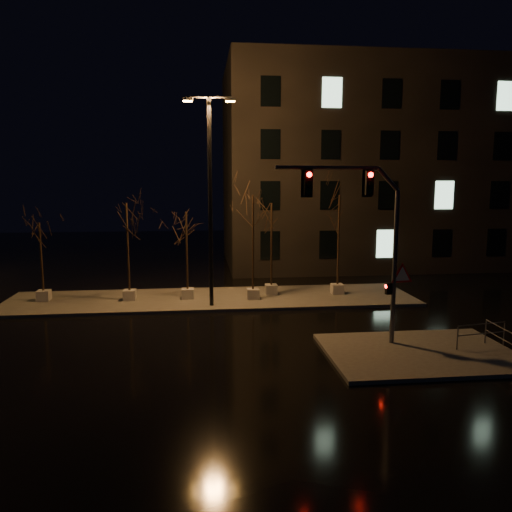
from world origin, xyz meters
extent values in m
plane|color=black|center=(0.00, 0.00, 0.00)|extent=(90.00, 90.00, 0.00)
cube|color=#4D4B45|center=(0.00, 6.00, 0.07)|extent=(22.00, 5.00, 0.15)
cube|color=#4D4B45|center=(7.50, -3.50, 0.07)|extent=(7.00, 5.00, 0.15)
cube|color=black|center=(14.00, 18.00, 7.50)|extent=(25.00, 12.00, 15.00)
cube|color=#AAA79E|center=(-8.94, 6.36, 0.43)|extent=(0.65, 0.65, 0.55)
cylinder|color=black|center=(-8.94, 6.36, 2.50)|extent=(0.11, 0.11, 3.61)
cube|color=#AAA79E|center=(-4.41, 5.97, 0.43)|extent=(0.65, 0.65, 0.55)
cylinder|color=black|center=(-4.41, 5.97, 3.01)|extent=(0.11, 0.11, 4.62)
cube|color=#AAA79E|center=(-1.34, 5.95, 0.43)|extent=(0.65, 0.65, 0.55)
cylinder|color=black|center=(-1.34, 5.95, 2.77)|extent=(0.11, 0.11, 4.14)
cube|color=#AAA79E|center=(2.17, 5.50, 0.43)|extent=(0.65, 0.65, 0.55)
cylinder|color=black|center=(2.17, 5.50, 3.21)|extent=(0.11, 0.11, 5.02)
cube|color=#AAA79E|center=(3.31, 6.51, 0.43)|extent=(0.65, 0.65, 0.55)
cylinder|color=black|center=(3.31, 6.51, 2.98)|extent=(0.11, 0.11, 4.55)
cube|color=#AAA79E|center=(7.02, 6.19, 0.43)|extent=(0.65, 0.65, 0.55)
cylinder|color=black|center=(7.02, 6.19, 3.20)|extent=(0.11, 0.11, 4.99)
cylinder|color=#55575C|center=(6.81, -2.43, 3.12)|extent=(0.18, 0.18, 5.94)
cylinder|color=#55575C|center=(4.02, -2.76, 6.92)|extent=(3.95, 0.61, 0.14)
cube|color=black|center=(5.63, -2.57, 6.38)|extent=(0.32, 0.25, 0.89)
cube|color=black|center=(3.27, -2.85, 6.38)|extent=(0.32, 0.25, 0.89)
cube|color=black|center=(6.60, -2.45, 2.33)|extent=(0.24, 0.20, 0.45)
cone|color=red|center=(7.11, -2.44, 2.82)|extent=(1.03, 0.15, 1.03)
sphere|color=#FF0C07|center=(6.81, -2.43, 6.68)|extent=(0.18, 0.18, 0.18)
cylinder|color=black|center=(-0.09, 4.35, 5.30)|extent=(0.21, 0.21, 10.30)
cylinder|color=black|center=(-0.09, 4.35, 10.45)|extent=(2.27, 0.27, 0.10)
cube|color=#FC9D32|center=(-1.12, 4.43, 10.30)|extent=(0.54, 0.33, 0.21)
cube|color=#FC9D32|center=(0.94, 4.27, 10.30)|extent=(0.54, 0.33, 0.21)
cylinder|color=#55575C|center=(8.96, -3.50, 0.58)|extent=(0.05, 0.05, 0.86)
cylinder|color=#55575C|center=(11.04, -3.16, 0.58)|extent=(0.05, 0.05, 0.86)
cylinder|color=#55575C|center=(10.00, -3.33, 1.06)|extent=(2.09, 0.37, 0.04)
cylinder|color=#55575C|center=(10.00, -3.33, 0.68)|extent=(2.09, 0.37, 0.04)
cylinder|color=#55575C|center=(10.43, -2.91, 0.60)|extent=(0.05, 0.05, 0.89)
cylinder|color=#55575C|center=(10.39, -3.90, 1.09)|extent=(0.12, 1.98, 0.04)
cylinder|color=#55575C|center=(10.39, -3.90, 0.69)|extent=(0.12, 1.98, 0.04)
camera|label=1|loc=(-0.61, -20.62, 6.45)|focal=35.00mm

